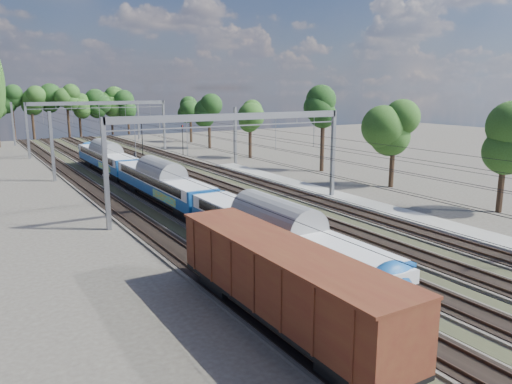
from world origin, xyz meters
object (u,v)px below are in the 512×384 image
worker (135,159)px  signal_near (142,133)px  freight_boxcar (281,280)px  signal_far (183,136)px  emu_train (163,179)px

worker → signal_near: 9.98m
freight_boxcar → signal_near: 64.08m
signal_near → signal_far: (6.48, -1.73, -0.79)m
worker → freight_boxcar: bearing=146.4°
emu_train → signal_far: (16.08, 33.28, 0.66)m
worker → signal_far: size_ratio=0.38×
emu_train → worker: 27.02m
worker → signal_far: signal_far is taller
emu_train → signal_far: size_ratio=12.33×
emu_train → worker: size_ratio=32.82×
signal_far → worker: bearing=-161.4°
emu_train → freight_boxcar: bearing=-99.3°
freight_boxcar → signal_far: 64.15m
worker → signal_far: (10.51, 6.89, 2.24)m
freight_boxcar → signal_near: size_ratio=2.45×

